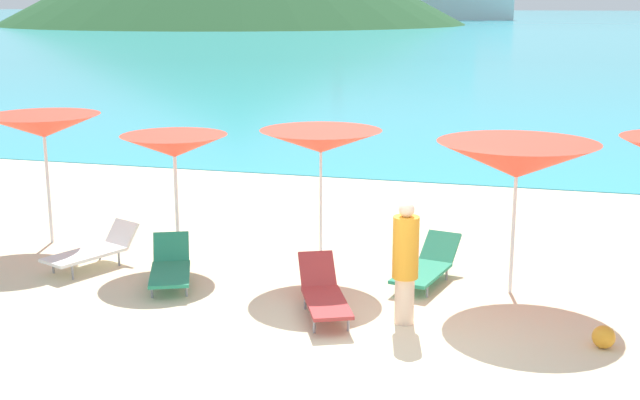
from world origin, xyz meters
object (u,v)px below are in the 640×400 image
object	(u,v)px
lounge_chair_2	(94,249)
umbrella_2	(321,141)
beachgoer_0	(405,260)
umbrella_0	(43,126)
lounge_chair_3	(324,292)
lounge_chair_4	(427,265)
umbrella_3	(517,160)
umbrella_1	(174,146)
beach_ball	(604,337)
lounge_chair_0	(170,267)

from	to	relation	value
lounge_chair_2	umbrella_2	bearing A→B (deg)	35.67
beachgoer_0	lounge_chair_2	bearing A→B (deg)	39.24
umbrella_0	beachgoer_0	xyz separation A→B (m)	(6.69, -2.13, -1.21)
lounge_chair_3	lounge_chair_4	world-z (taller)	lounge_chair_3
lounge_chair_4	lounge_chair_3	bearing A→B (deg)	-112.12
lounge_chair_4	beachgoer_0	world-z (taller)	beachgoer_0
umbrella_3	beachgoer_0	distance (m)	2.34
umbrella_0	umbrella_1	bearing A→B (deg)	-6.27
lounge_chair_2	beach_ball	xyz separation A→B (m)	(7.74, -1.22, -0.15)
lounge_chair_0	lounge_chair_2	bearing A→B (deg)	140.67
umbrella_2	lounge_chair_2	size ratio (longest dim) A/B	1.36
umbrella_3	lounge_chair_3	xyz separation A→B (m)	(-2.42, -1.58, -1.67)
lounge_chair_2	lounge_chair_3	distance (m)	4.23
beachgoer_0	beach_ball	xyz separation A→B (m)	(2.51, -0.16, -0.73)
umbrella_3	lounge_chair_4	world-z (taller)	umbrella_3
umbrella_3	lounge_chair_0	bearing A→B (deg)	-168.65
umbrella_3	lounge_chair_4	xyz separation A→B (m)	(-1.25, 0.15, -1.71)
lounge_chair_2	beach_ball	world-z (taller)	lounge_chair_2
umbrella_0	beach_ball	size ratio (longest dim) A/B	7.97
umbrella_3	lounge_chair_2	bearing A→B (deg)	-175.22
umbrella_2	umbrella_3	distance (m)	2.97
umbrella_1	beach_ball	world-z (taller)	umbrella_1
lounge_chair_2	lounge_chair_0	bearing A→B (deg)	6.68
umbrella_3	beachgoer_0	xyz separation A→B (m)	(-1.30, -1.61, -1.11)
umbrella_0	lounge_chair_2	bearing A→B (deg)	-36.06
lounge_chair_0	lounge_chair_2	distance (m)	1.62
lounge_chair_2	lounge_chair_4	size ratio (longest dim) A/B	0.93
umbrella_1	beachgoer_0	bearing A→B (deg)	-24.17
beach_ball	umbrella_1	bearing A→B (deg)	163.17
umbrella_1	beach_ball	xyz separation A→B (m)	(6.63, -2.01, -1.75)
umbrella_2	lounge_chair_2	distance (m)	4.06
umbrella_2	lounge_chair_4	size ratio (longest dim) A/B	1.27
umbrella_2	beach_ball	xyz separation A→B (m)	(4.18, -2.03, -1.93)
lounge_chair_0	beachgoer_0	bearing A→B (deg)	-32.55
umbrella_0	beach_ball	distance (m)	9.68
umbrella_1	lounge_chair_3	bearing A→B (deg)	-31.25
umbrella_3	lounge_chair_4	size ratio (longest dim) A/B	1.39
lounge_chair_2	lounge_chair_4	distance (m)	5.32
umbrella_1	umbrella_2	distance (m)	2.46
umbrella_2	beachgoer_0	distance (m)	2.78
umbrella_1	lounge_chair_3	xyz separation A→B (m)	(3.00, -1.82, -1.58)
umbrella_1	lounge_chair_0	distance (m)	2.08
lounge_chair_2	lounge_chair_4	bearing A→B (deg)	30.46
lounge_chair_3	umbrella_2	bearing A→B (deg)	82.34
umbrella_0	lounge_chair_0	bearing A→B (deg)	-26.71
umbrella_3	beach_ball	world-z (taller)	umbrella_3
umbrella_1	lounge_chair_0	world-z (taller)	umbrella_1
umbrella_1	umbrella_3	distance (m)	5.42
beach_ball	umbrella_3	bearing A→B (deg)	124.54
beach_ball	umbrella_0	bearing A→B (deg)	166.04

